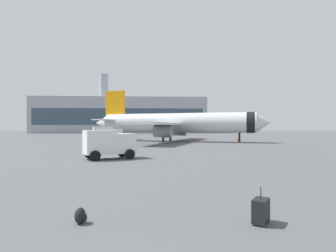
# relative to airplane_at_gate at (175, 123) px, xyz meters

# --- Properties ---
(airplane_at_gate) EXTENTS (34.56, 31.64, 10.50)m
(airplane_at_gate) POSITION_rel_airplane_at_gate_xyz_m (0.00, 0.00, 0.00)
(airplane_at_gate) COLOR silver
(airplane_at_gate) RESTS_ON ground
(service_truck) EXTENTS (5.23, 3.63, 2.90)m
(service_truck) POSITION_rel_airplane_at_gate_xyz_m (-12.31, -6.21, -2.05)
(service_truck) COLOR white
(service_truck) RESTS_ON ground
(cargo_van) EXTENTS (4.83, 3.79, 2.60)m
(cargo_van) POSITION_rel_airplane_at_gate_xyz_m (-8.44, -28.87, -2.21)
(cargo_van) COLOR white
(cargo_van) RESTS_ON ground
(safety_cone_near) EXTENTS (0.44, 0.44, 0.73)m
(safety_cone_near) POSITION_rel_airplane_at_gate_xyz_m (13.19, 2.68, -3.30)
(safety_cone_near) COLOR #F2590C
(safety_cone_near) RESTS_ON ground
(safety_cone_mid) EXTENTS (0.44, 0.44, 0.66)m
(safety_cone_mid) POSITION_rel_airplane_at_gate_xyz_m (6.63, 3.76, -3.33)
(safety_cone_mid) COLOR #F2590C
(safety_cone_mid) RESTS_ON ground
(rolling_suitcase) EXTENTS (0.70, 0.75, 1.10)m
(rolling_suitcase) POSITION_rel_airplane_at_gate_xyz_m (-1.28, -45.75, -3.27)
(rolling_suitcase) COLOR black
(rolling_suitcase) RESTS_ON ground
(traveller_backpack) EXTENTS (0.36, 0.40, 0.48)m
(traveller_backpack) POSITION_rel_airplane_at_gate_xyz_m (-6.66, -45.44, -3.42)
(traveller_backpack) COLOR black
(traveller_backpack) RESTS_ON ground
(terminal_building) EXTENTS (80.45, 22.97, 28.66)m
(terminal_building) POSITION_rel_airplane_at_gate_xyz_m (-19.79, 81.45, 4.78)
(terminal_building) COLOR #9EA3AD
(terminal_building) RESTS_ON ground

